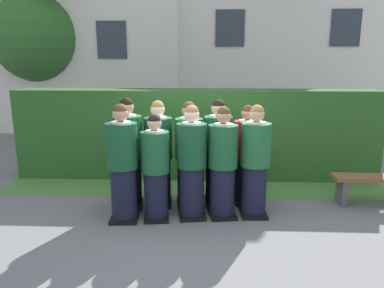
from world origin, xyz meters
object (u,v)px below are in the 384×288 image
object	(u,v)px
student_rear_row_2	(189,157)
student_in_red_blazer	(246,157)
wooden_bench	(377,184)
student_rear_row_0	(128,156)
student_rear_row_1	(159,156)
student_front_row_1	(155,170)
student_front_row_4	(255,164)
student_front_row_0	(123,166)
student_front_row_2	(192,165)
student_rear_row_3	(218,155)
student_front_row_3	(223,165)

from	to	relation	value
student_rear_row_2	student_in_red_blazer	size ratio (longest dim) A/B	1.04
wooden_bench	student_rear_row_0	bearing A→B (deg)	-176.90
student_rear_row_1	student_in_red_blazer	xyz separation A→B (m)	(1.39, 0.17, -0.04)
student_front_row_1	student_front_row_4	bearing A→B (deg)	7.92
student_rear_row_2	wooden_bench	bearing A→B (deg)	2.07
student_front_row_1	wooden_bench	world-z (taller)	student_front_row_1
student_front_row_0	student_front_row_1	size ratio (longest dim) A/B	1.10
student_in_red_blazer	student_front_row_2	bearing A→B (deg)	-145.00
student_front_row_1	student_rear_row_1	xyz separation A→B (m)	(-0.03, 0.53, 0.07)
student_rear_row_0	student_in_red_blazer	world-z (taller)	student_rear_row_0
student_front_row_4	student_rear_row_1	world-z (taller)	student_rear_row_1
student_front_row_2	student_rear_row_2	xyz separation A→B (m)	(-0.06, 0.45, 0.00)
student_front_row_1	student_rear_row_2	bearing A→B (deg)	50.78
student_in_red_blazer	wooden_bench	world-z (taller)	student_in_red_blazer
student_in_red_blazer	student_rear_row_3	bearing A→B (deg)	-169.28
student_front_row_2	wooden_bench	world-z (taller)	student_front_row_2
student_front_row_1	student_front_row_4	world-z (taller)	student_front_row_4
student_front_row_2	student_front_row_4	distance (m)	0.93
student_rear_row_2	student_rear_row_0	bearing A→B (deg)	-173.62
student_front_row_1	student_in_red_blazer	distance (m)	1.53
student_front_row_0	student_front_row_3	xyz separation A→B (m)	(1.43, 0.18, -0.03)
student_front_row_2	student_in_red_blazer	distance (m)	1.04
student_rear_row_2	student_in_red_blazer	bearing A→B (deg)	9.08
student_front_row_3	student_rear_row_2	xyz separation A→B (m)	(-0.52, 0.41, 0.01)
student_front_row_3	student_rear_row_3	world-z (taller)	student_rear_row_3
student_front_row_3	student_front_row_4	bearing A→B (deg)	7.49
student_rear_row_0	student_rear_row_3	size ratio (longest dim) A/B	1.02
student_rear_row_2	student_in_red_blazer	xyz separation A→B (m)	(0.92, 0.15, -0.03)
student_front_row_1	student_front_row_2	size ratio (longest dim) A/B	0.93
student_in_red_blazer	student_front_row_3	bearing A→B (deg)	-125.52
student_rear_row_0	student_rear_row_3	world-z (taller)	student_rear_row_0
student_front_row_3	student_front_row_2	bearing A→B (deg)	-175.50
student_front_row_1	student_rear_row_3	bearing A→B (deg)	34.04
wooden_bench	student_rear_row_1	bearing A→B (deg)	-177.88
student_front_row_4	wooden_bench	size ratio (longest dim) A/B	1.18
student_rear_row_3	student_in_red_blazer	distance (m)	0.47
student_front_row_0	student_in_red_blazer	distance (m)	1.97
student_rear_row_0	wooden_bench	xyz separation A→B (m)	(3.95, 0.21, -0.47)
student_front_row_0	student_rear_row_3	xyz separation A→B (m)	(1.36, 0.65, 0.00)
student_front_row_2	student_rear_row_2	distance (m)	0.45
student_rear_row_1	student_in_red_blazer	bearing A→B (deg)	6.84
student_rear_row_1	student_in_red_blazer	world-z (taller)	student_rear_row_1
student_front_row_1	student_rear_row_1	world-z (taller)	student_rear_row_1
student_front_row_0	student_front_row_2	world-z (taller)	student_front_row_0
student_front_row_4	wooden_bench	xyz separation A→B (m)	(2.02, 0.46, -0.44)
student_front_row_3	student_front_row_4	distance (m)	0.48
student_front_row_0	student_front_row_2	size ratio (longest dim) A/B	1.02
student_rear_row_3	student_front_row_1	bearing A→B (deg)	-145.96
student_front_row_1	student_rear_row_1	distance (m)	0.54
student_rear_row_0	student_front_row_0	bearing A→B (deg)	-86.61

